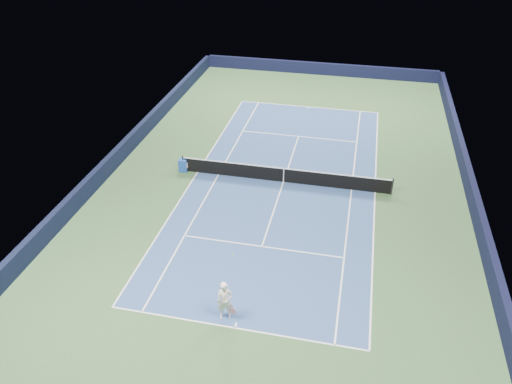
# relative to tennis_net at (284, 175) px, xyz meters

# --- Properties ---
(ground) EXTENTS (40.00, 40.00, 0.00)m
(ground) POSITION_rel_tennis_net_xyz_m (0.00, 0.00, -0.50)
(ground) COLOR #32532D
(ground) RESTS_ON ground
(wall_far) EXTENTS (22.00, 0.35, 1.10)m
(wall_far) POSITION_rel_tennis_net_xyz_m (0.00, 19.82, 0.05)
(wall_far) COLOR black
(wall_far) RESTS_ON ground
(wall_right) EXTENTS (0.35, 40.00, 1.10)m
(wall_right) POSITION_rel_tennis_net_xyz_m (10.82, 0.00, 0.05)
(wall_right) COLOR black
(wall_right) RESTS_ON ground
(wall_left) EXTENTS (0.35, 40.00, 1.10)m
(wall_left) POSITION_rel_tennis_net_xyz_m (-10.82, 0.00, 0.05)
(wall_left) COLOR black
(wall_left) RESTS_ON ground
(court_surface) EXTENTS (10.97, 23.77, 0.01)m
(court_surface) POSITION_rel_tennis_net_xyz_m (0.00, 0.00, -0.50)
(court_surface) COLOR navy
(court_surface) RESTS_ON ground
(baseline_far) EXTENTS (10.97, 0.08, 0.00)m
(baseline_far) POSITION_rel_tennis_net_xyz_m (0.00, 11.88, -0.50)
(baseline_far) COLOR white
(baseline_far) RESTS_ON ground
(baseline_near) EXTENTS (10.97, 0.08, 0.00)m
(baseline_near) POSITION_rel_tennis_net_xyz_m (0.00, -11.88, -0.50)
(baseline_near) COLOR white
(baseline_near) RESTS_ON ground
(sideline_doubles_right) EXTENTS (0.08, 23.77, 0.00)m
(sideline_doubles_right) POSITION_rel_tennis_net_xyz_m (5.49, 0.00, -0.50)
(sideline_doubles_right) COLOR white
(sideline_doubles_right) RESTS_ON ground
(sideline_doubles_left) EXTENTS (0.08, 23.77, 0.00)m
(sideline_doubles_left) POSITION_rel_tennis_net_xyz_m (-5.49, 0.00, -0.50)
(sideline_doubles_left) COLOR white
(sideline_doubles_left) RESTS_ON ground
(sideline_singles_right) EXTENTS (0.08, 23.77, 0.00)m
(sideline_singles_right) POSITION_rel_tennis_net_xyz_m (4.12, 0.00, -0.50)
(sideline_singles_right) COLOR white
(sideline_singles_right) RESTS_ON ground
(sideline_singles_left) EXTENTS (0.08, 23.77, 0.00)m
(sideline_singles_left) POSITION_rel_tennis_net_xyz_m (-4.12, 0.00, -0.50)
(sideline_singles_left) COLOR white
(sideline_singles_left) RESTS_ON ground
(service_line_far) EXTENTS (8.23, 0.08, 0.00)m
(service_line_far) POSITION_rel_tennis_net_xyz_m (0.00, 6.40, -0.50)
(service_line_far) COLOR white
(service_line_far) RESTS_ON ground
(service_line_near) EXTENTS (8.23, 0.08, 0.00)m
(service_line_near) POSITION_rel_tennis_net_xyz_m (0.00, -6.40, -0.50)
(service_line_near) COLOR white
(service_line_near) RESTS_ON ground
(center_service_line) EXTENTS (0.08, 12.80, 0.00)m
(center_service_line) POSITION_rel_tennis_net_xyz_m (0.00, 0.00, -0.50)
(center_service_line) COLOR white
(center_service_line) RESTS_ON ground
(center_mark_far) EXTENTS (0.08, 0.30, 0.00)m
(center_mark_far) POSITION_rel_tennis_net_xyz_m (0.00, 11.73, -0.50)
(center_mark_far) COLOR white
(center_mark_far) RESTS_ON ground
(center_mark_near) EXTENTS (0.08, 0.30, 0.00)m
(center_mark_near) POSITION_rel_tennis_net_xyz_m (0.00, -11.73, -0.50)
(center_mark_near) COLOR white
(center_mark_near) RESTS_ON ground
(tennis_net) EXTENTS (12.90, 0.10, 1.07)m
(tennis_net) POSITION_rel_tennis_net_xyz_m (0.00, 0.00, 0.00)
(tennis_net) COLOR black
(tennis_net) RESTS_ON ground
(sponsor_cube) EXTENTS (0.60, 0.49, 0.83)m
(sponsor_cube) POSITION_rel_tennis_net_xyz_m (-6.40, -0.02, -0.09)
(sponsor_cube) COLOR #1B48A6
(sponsor_cube) RESTS_ON ground
(tennis_player) EXTENTS (0.88, 1.35, 2.65)m
(tennis_player) POSITION_rel_tennis_net_xyz_m (-0.53, -11.35, 0.42)
(tennis_player) COLOR white
(tennis_player) RESTS_ON ground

